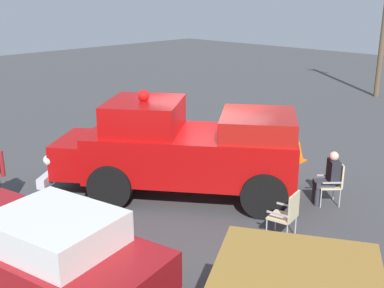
{
  "coord_description": "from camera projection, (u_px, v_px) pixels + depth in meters",
  "views": [
    {
      "loc": [
        8.57,
        7.75,
        4.74
      ],
      "look_at": [
        0.74,
        0.19,
        1.31
      ],
      "focal_mm": 44.7,
      "sensor_mm": 36.0,
      "label": 1
    }
  ],
  "objects": [
    {
      "name": "ground_plane",
      "position": [
        207.0,
        184.0,
        12.44
      ],
      "size": [
        60.0,
        60.0,
        0.0
      ],
      "primitive_type": "plane",
      "color": "#424244"
    },
    {
      "name": "vintage_fire_truck",
      "position": [
        182.0,
        148.0,
        11.48
      ],
      "size": [
        5.22,
        6.1,
        2.59
      ],
      "color": "black",
      "rests_on": "ground"
    },
    {
      "name": "classic_hot_rod",
      "position": [
        43.0,
        250.0,
        7.8
      ],
      "size": [
        2.68,
        4.64,
        1.46
      ],
      "color": "black",
      "rests_on": "ground"
    },
    {
      "name": "lawn_chair_near_truck",
      "position": [
        334.0,
        180.0,
        11.13
      ],
      "size": [
        0.69,
        0.69,
        1.02
      ],
      "color": "#B7BABF",
      "rests_on": "ground"
    },
    {
      "name": "lawn_chair_spare",
      "position": [
        288.0,
        212.0,
        9.49
      ],
      "size": [
        0.59,
        0.58,
        1.02
      ],
      "color": "#B7BABF",
      "rests_on": "ground"
    },
    {
      "name": "spectator_seated",
      "position": [
        329.0,
        176.0,
        11.09
      ],
      "size": [
        0.64,
        0.64,
        1.29
      ],
      "color": "#383842",
      "rests_on": "ground"
    },
    {
      "name": "traffic_cone",
      "position": [
        299.0,
        151.0,
        14.07
      ],
      "size": [
        0.4,
        0.4,
        0.64
      ],
      "color": "orange",
      "rests_on": "ground"
    }
  ]
}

